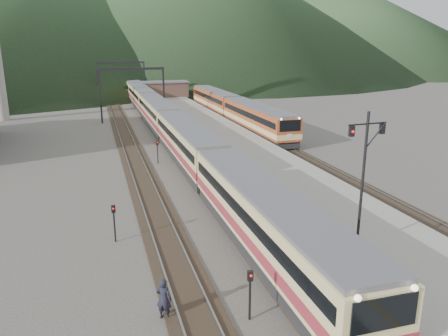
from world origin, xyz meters
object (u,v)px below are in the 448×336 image
object	(u,v)px
second_train	(233,108)
worker	(164,299)
main_train	(157,112)
signal_mast	(364,168)

from	to	relation	value
second_train	worker	xyz separation A→B (m)	(-17.77, -46.22, -1.11)
second_train	main_train	bearing A→B (deg)	-174.75
second_train	signal_mast	size ratio (longest dim) A/B	5.65
second_train	signal_mast	xyz separation A→B (m)	(-7.46, -44.51, 3.30)
main_train	second_train	size ratio (longest dim) A/B	2.54
second_train	signal_mast	bearing A→B (deg)	-99.52
main_train	worker	world-z (taller)	main_train
main_train	worker	distance (m)	45.61
second_train	worker	size ratio (longest dim) A/B	21.72
signal_mast	worker	bearing A→B (deg)	-170.58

